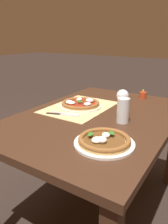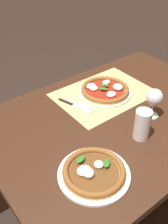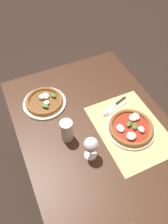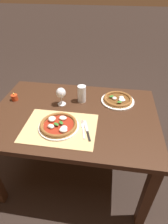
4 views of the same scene
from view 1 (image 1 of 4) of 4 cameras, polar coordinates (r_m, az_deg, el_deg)
ground_plane at (r=1.80m, az=3.10°, el=-23.47°), size 24.00×24.00×0.00m
dining_table at (r=1.44m, az=3.56°, el=-4.53°), size 1.31×0.91×0.74m
paper_placemat at (r=1.55m, az=-1.15°, el=1.29°), size 0.52×0.38×0.00m
pizza_near at (r=1.55m, az=-0.92°, el=2.13°), size 0.29×0.29×0.05m
pizza_far at (r=1.02m, az=5.28°, el=-7.52°), size 0.28×0.28×0.05m
wine_glass at (r=1.44m, az=10.02°, el=3.89°), size 0.08×0.08×0.16m
pint_glass at (r=1.28m, az=10.16°, el=0.28°), size 0.07×0.07×0.15m
fork at (r=1.41m, az=-4.62°, el=-0.38°), size 0.06×0.20×0.00m
knife at (r=1.40m, az=-5.71°, el=-0.65°), size 0.08×0.21×0.01m
votive_candle at (r=1.84m, az=15.12°, el=4.25°), size 0.06×0.06×0.07m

